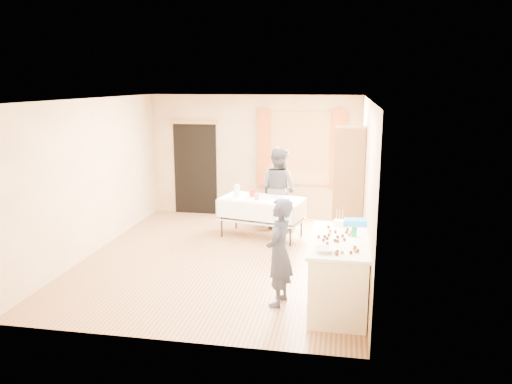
% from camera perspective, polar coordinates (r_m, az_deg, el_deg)
% --- Properties ---
extents(floor, '(4.50, 5.50, 0.02)m').
position_cam_1_polar(floor, '(8.38, -3.67, -7.59)').
color(floor, '#9E7047').
rests_on(floor, ground).
extents(ceiling, '(4.50, 5.50, 0.02)m').
position_cam_1_polar(ceiling, '(7.88, -3.94, 10.63)').
color(ceiling, white).
rests_on(ceiling, floor).
extents(wall_back, '(4.50, 0.02, 2.60)m').
position_cam_1_polar(wall_back, '(10.68, -0.24, 4.08)').
color(wall_back, tan).
rests_on(wall_back, floor).
extents(wall_front, '(4.50, 0.02, 2.60)m').
position_cam_1_polar(wall_front, '(5.46, -10.78, -4.34)').
color(wall_front, tan).
rests_on(wall_front, floor).
extents(wall_left, '(0.02, 5.50, 2.60)m').
position_cam_1_polar(wall_left, '(8.84, -18.18, 1.68)').
color(wall_left, tan).
rests_on(wall_left, floor).
extents(wall_right, '(0.02, 5.50, 2.60)m').
position_cam_1_polar(wall_right, '(7.80, 12.53, 0.64)').
color(wall_right, tan).
rests_on(wall_right, floor).
extents(window_frame, '(1.32, 0.06, 1.52)m').
position_cam_1_polar(window_frame, '(10.48, 5.12, 4.97)').
color(window_frame, olive).
rests_on(window_frame, wall_back).
extents(window_pane, '(1.20, 0.02, 1.40)m').
position_cam_1_polar(window_pane, '(10.47, 5.11, 4.96)').
color(window_pane, white).
rests_on(window_pane, wall_back).
extents(curtain_left, '(0.28, 0.06, 1.65)m').
position_cam_1_polar(curtain_left, '(10.53, 0.85, 5.05)').
color(curtain_left, '#97491B').
rests_on(curtain_left, wall_back).
extents(curtain_right, '(0.28, 0.06, 1.65)m').
position_cam_1_polar(curtain_right, '(10.40, 9.40, 4.79)').
color(curtain_right, '#97491B').
rests_on(curtain_right, wall_back).
extents(doorway, '(0.95, 0.04, 2.00)m').
position_cam_1_polar(doorway, '(11.01, -6.94, 2.66)').
color(doorway, black).
rests_on(doorway, floor).
extents(door_lintel, '(1.05, 0.06, 0.08)m').
position_cam_1_polar(door_lintel, '(10.86, -7.13, 7.94)').
color(door_lintel, olive).
rests_on(door_lintel, wall_back).
extents(cabinet, '(0.50, 0.60, 2.13)m').
position_cam_1_polar(cabinet, '(8.61, 10.48, 0.25)').
color(cabinet, brown).
rests_on(cabinet, floor).
extents(counter, '(0.75, 1.58, 0.91)m').
position_cam_1_polar(counter, '(6.61, 9.41, -9.07)').
color(counter, '#F3E9C5').
rests_on(counter, floor).
extents(party_table, '(1.66, 1.11, 0.75)m').
position_cam_1_polar(party_table, '(9.34, 0.65, -2.51)').
color(party_table, black).
rests_on(party_table, floor).
extents(chair, '(0.49, 0.49, 1.12)m').
position_cam_1_polar(chair, '(10.19, 2.11, -1.89)').
color(chair, black).
rests_on(chair, floor).
extents(girl, '(0.62, 0.49, 1.42)m').
position_cam_1_polar(girl, '(6.48, 2.67, -6.90)').
color(girl, '#222639').
rests_on(girl, floor).
extents(woman, '(1.35, 1.34, 1.63)m').
position_cam_1_polar(woman, '(9.79, 2.59, 0.41)').
color(woman, black).
rests_on(woman, floor).
extents(soda_can, '(0.07, 0.07, 0.12)m').
position_cam_1_polar(soda_can, '(6.56, 11.15, -4.50)').
color(soda_can, '#0F9047').
rests_on(soda_can, counter).
extents(mixing_bowl, '(0.23, 0.23, 0.05)m').
position_cam_1_polar(mixing_bowl, '(5.93, 7.79, -6.55)').
color(mixing_bowl, white).
rests_on(mixing_bowl, counter).
extents(foam_block, '(0.18, 0.15, 0.08)m').
position_cam_1_polar(foam_block, '(7.01, 9.50, -3.50)').
color(foam_block, white).
rests_on(foam_block, counter).
extents(blue_basket, '(0.32, 0.23, 0.08)m').
position_cam_1_polar(blue_basket, '(7.09, 11.29, -3.40)').
color(blue_basket, '#1895F8').
rests_on(blue_basket, counter).
extents(pitcher, '(0.12, 0.12, 0.22)m').
position_cam_1_polar(pitcher, '(9.32, -2.19, 0.07)').
color(pitcher, silver).
rests_on(pitcher, party_table).
extents(cup_red, '(0.15, 0.15, 0.11)m').
position_cam_1_polar(cup_red, '(9.36, -0.42, -0.21)').
color(cup_red, red).
rests_on(cup_red, party_table).
extents(cup_rainbow, '(0.15, 0.15, 0.11)m').
position_cam_1_polar(cup_rainbow, '(9.13, 0.06, -0.55)').
color(cup_rainbow, red).
rests_on(cup_rainbow, party_table).
extents(small_bowl, '(0.15, 0.15, 0.05)m').
position_cam_1_polar(small_bowl, '(9.22, 2.75, -0.62)').
color(small_bowl, white).
rests_on(small_bowl, party_table).
extents(pastry_tray, '(0.30, 0.23, 0.02)m').
position_cam_1_polar(pastry_tray, '(8.97, 3.25, -1.08)').
color(pastry_tray, white).
rests_on(pastry_tray, party_table).
extents(bottle, '(0.13, 0.13, 0.15)m').
position_cam_1_polar(bottle, '(9.64, -2.16, 0.29)').
color(bottle, white).
rests_on(bottle, party_table).
extents(cake_balls, '(0.53, 1.13, 0.04)m').
position_cam_1_polar(cake_balls, '(6.33, 9.45, -5.45)').
color(cake_balls, '#3F2314').
rests_on(cake_balls, counter).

